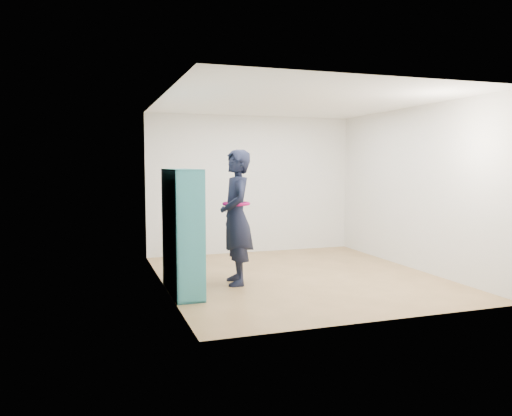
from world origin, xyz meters
name	(u,v)px	position (x,y,z in m)	size (l,w,h in m)	color
floor	(298,277)	(0.00, 0.00, 0.00)	(4.50, 4.50, 0.00)	olive
ceiling	(300,102)	(0.00, 0.00, 2.60)	(4.50, 4.50, 0.00)	white
wall_left	(163,193)	(-2.00, 0.00, 1.30)	(0.02, 4.50, 2.60)	silver
wall_right	(413,188)	(2.00, 0.00, 1.30)	(0.02, 4.50, 2.60)	silver
wall_back	(252,185)	(0.00, 2.25, 1.30)	(4.00, 0.02, 2.60)	silver
wall_front	(384,201)	(0.00, -2.25, 1.30)	(4.00, 0.02, 2.60)	silver
bookshelf	(180,233)	(-1.84, -0.36, 0.80)	(0.36, 1.22, 1.63)	teal
person	(236,217)	(-1.01, -0.13, 0.95)	(0.52, 0.73, 1.89)	black
smartphone	(226,208)	(-1.14, -0.03, 1.07)	(0.02, 0.08, 0.12)	silver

